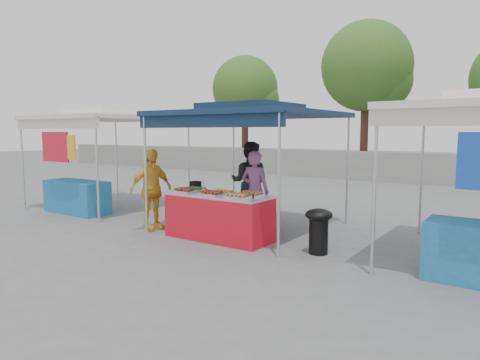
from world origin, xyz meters
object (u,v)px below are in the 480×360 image
Objects in this scene: vendor_table at (219,217)px; vendor_woman at (255,192)px; customer_person at (151,189)px; wok_burner at (319,227)px; cooking_pot at (195,185)px; helper_man at (250,182)px.

vendor_woman is at bearing 74.14° from vendor_table.
customer_person is (-1.87, -1.02, 0.01)m from vendor_woman.
wok_burner is 0.45× the size of customer_person.
wok_burner is at bearing -4.08° from cooking_pot.
vendor_woman is (-1.69, 0.71, 0.37)m from wok_burner.
cooking_pot is 1.38m from helper_man.
customer_person is at bearing -174.85° from vendor_table.
customer_person is at bearing 24.51° from vendor_woman.
helper_man is at bearing -54.71° from vendor_woman.
vendor_table is 2.64× the size of wok_burner.
customer_person is at bearing -177.00° from wok_burner.
helper_man is (-0.64, 0.78, 0.08)m from vendor_woman.
helper_man reaches higher than cooking_pot.
wok_burner is at bearing 153.17° from vendor_woman.
customer_person reaches higher than wok_burner.
vendor_table is 1.22× the size of vendor_woman.
vendor_table is at bearing -22.42° from cooking_pot.
vendor_woman is (0.25, 0.87, 0.39)m from vendor_table.
vendor_woman is 0.91× the size of helper_man.
customer_person is (-1.23, -1.80, -0.06)m from helper_man.
vendor_woman reaches higher than vendor_table.
vendor_table is 1.20× the size of customer_person.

